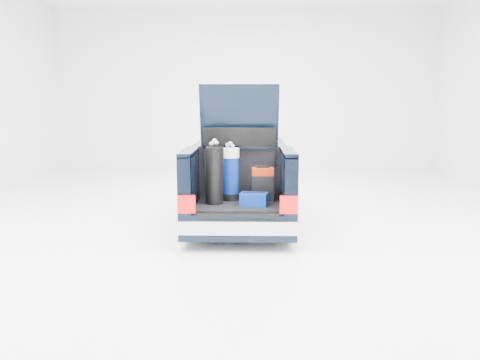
{
  "coord_description": "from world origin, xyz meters",
  "views": [
    {
      "loc": [
        0.19,
        -9.33,
        2.23
      ],
      "look_at": [
        0.0,
        -0.5,
        0.81
      ],
      "focal_mm": 38.0,
      "sensor_mm": 36.0,
      "label": 1
    }
  ],
  "objects_px": {
    "black_golf_bag": "(215,175)",
    "red_suitcase": "(263,185)",
    "blue_duffel": "(254,199)",
    "car": "(241,182)",
    "blue_golf_bag": "(230,174)"
  },
  "relations": [
    {
      "from": "blue_golf_bag",
      "to": "blue_duffel",
      "type": "bearing_deg",
      "value": -70.77
    },
    {
      "from": "car",
      "to": "black_golf_bag",
      "type": "xyz_separation_m",
      "value": [
        -0.37,
        -1.65,
        0.38
      ]
    },
    {
      "from": "car",
      "to": "black_golf_bag",
      "type": "height_order",
      "value": "car"
    },
    {
      "from": "black_golf_bag",
      "to": "blue_duffel",
      "type": "height_order",
      "value": "black_golf_bag"
    },
    {
      "from": "red_suitcase",
      "to": "blue_duffel",
      "type": "bearing_deg",
      "value": -113.16
    },
    {
      "from": "blue_duffel",
      "to": "car",
      "type": "bearing_deg",
      "value": 108.25
    },
    {
      "from": "blue_duffel",
      "to": "black_golf_bag",
      "type": "bearing_deg",
      "value": 179.58
    },
    {
      "from": "black_golf_bag",
      "to": "red_suitcase",
      "type": "bearing_deg",
      "value": -3.61
    },
    {
      "from": "red_suitcase",
      "to": "blue_golf_bag",
      "type": "xyz_separation_m",
      "value": [
        -0.52,
        0.08,
        0.17
      ]
    },
    {
      "from": "red_suitcase",
      "to": "blue_duffel",
      "type": "distance_m",
      "value": 0.42
    },
    {
      "from": "car",
      "to": "blue_duffel",
      "type": "relative_size",
      "value": 10.28
    },
    {
      "from": "car",
      "to": "blue_golf_bag",
      "type": "height_order",
      "value": "car"
    },
    {
      "from": "car",
      "to": "red_suitcase",
      "type": "height_order",
      "value": "car"
    },
    {
      "from": "blue_golf_bag",
      "to": "blue_duffel",
      "type": "distance_m",
      "value": 0.67
    },
    {
      "from": "car",
      "to": "red_suitcase",
      "type": "relative_size",
      "value": 8.21
    }
  ]
}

